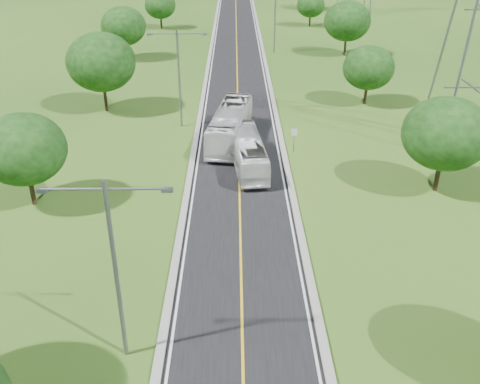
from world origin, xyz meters
name	(u,v)px	position (x,y,z in m)	size (l,w,h in m)	color
ground	(237,85)	(0.00, 60.00, 0.00)	(260.00, 260.00, 0.00)	#265016
road	(237,72)	(0.00, 66.00, 0.03)	(8.00, 150.00, 0.06)	black
curb_left	(207,72)	(-4.25, 66.00, 0.11)	(0.50, 150.00, 0.22)	gray
curb_right	(267,72)	(4.25, 66.00, 0.11)	(0.50, 150.00, 0.22)	gray
speed_limit_sign	(294,136)	(5.20, 37.98, 1.60)	(0.55, 0.09, 2.40)	slate
streetlight_near_left	(114,259)	(-6.00, 12.00, 5.94)	(5.90, 0.25, 10.00)	slate
streetlight_mid_left	(179,71)	(-6.00, 45.00, 5.94)	(5.90, 0.25, 10.00)	slate
streetlight_far_right	(275,14)	(6.00, 78.00, 5.94)	(5.90, 0.25, 10.00)	slate
tree_lb	(24,149)	(-16.00, 28.00, 4.64)	(6.30, 6.30, 7.33)	black
tree_lc	(101,62)	(-15.00, 50.00, 5.58)	(7.56, 7.56, 8.79)	black
tree_ld	(123,26)	(-17.00, 74.00, 4.95)	(6.72, 6.72, 7.82)	black
tree_le	(160,5)	(-14.50, 98.00, 4.33)	(5.88, 5.88, 6.84)	black
tree_rb	(446,134)	(16.00, 30.00, 4.95)	(6.72, 6.72, 7.82)	black
tree_rc	(369,68)	(15.00, 52.00, 4.33)	(5.88, 5.88, 6.84)	black
tree_rd	(347,21)	(17.00, 76.00, 5.27)	(7.14, 7.14, 8.30)	black
tree_re	(311,5)	(14.50, 100.00, 4.02)	(5.46, 5.46, 6.35)	black
bus_outbound	(248,152)	(0.80, 34.63, 1.49)	(2.40, 10.25, 2.86)	silver
bus_inbound	(230,125)	(-0.80, 40.63, 1.74)	(2.82, 12.05, 3.36)	silver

